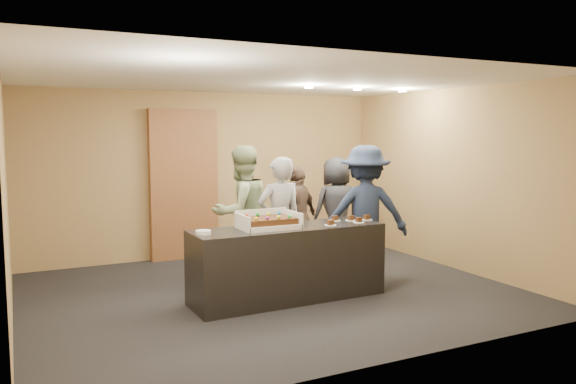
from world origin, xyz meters
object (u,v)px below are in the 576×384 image
object	(u,v)px
person_navy_man	(365,212)
cake_box	(268,224)
storage_cabinet	(184,185)
person_brown_extra	(298,217)
sheet_cake	(269,220)
person_server_grey	(280,222)
serving_counter	(288,263)
person_sage_man	(242,213)
person_dark_suit	(337,209)
plate_stack	(203,232)

from	to	relation	value
person_navy_man	cake_box	bearing A→B (deg)	38.68
storage_cabinet	person_brown_extra	xyz separation A→B (m)	(1.39, -1.33, -0.44)
person_navy_man	storage_cabinet	bearing A→B (deg)	-25.85
sheet_cake	person_server_grey	bearing A→B (deg)	54.82
serving_counter	person_brown_extra	size ratio (longest dim) A/B	1.55
person_server_grey	person_navy_man	xyz separation A→B (m)	(1.24, -0.18, 0.07)
person_sage_man	person_brown_extra	xyz separation A→B (m)	(1.02, 0.27, -0.16)
person_navy_man	sheet_cake	bearing A→B (deg)	39.49
person_dark_suit	person_brown_extra	bearing A→B (deg)	7.34
person_server_grey	person_dark_suit	bearing A→B (deg)	-148.93
plate_stack	person_brown_extra	xyz separation A→B (m)	(1.97, 1.48, -0.15)
person_dark_suit	cake_box	bearing A→B (deg)	39.73
person_brown_extra	plate_stack	bearing A→B (deg)	5.96
person_sage_man	person_navy_man	size ratio (longest dim) A/B	1.00
sheet_cake	person_dark_suit	xyz separation A→B (m)	(1.88, 1.54, -0.17)
person_navy_man	plate_stack	bearing A→B (deg)	35.20
serving_counter	sheet_cake	world-z (taller)	sheet_cake
serving_counter	person_navy_man	bearing A→B (deg)	16.37
person_dark_suit	sheet_cake	bearing A→B (deg)	40.19
person_server_grey	storage_cabinet	bearing A→B (deg)	-73.56
storage_cabinet	cake_box	world-z (taller)	storage_cabinet
person_sage_man	person_dark_suit	distance (m)	1.79
person_sage_man	storage_cabinet	bearing A→B (deg)	-90.68
cake_box	person_brown_extra	xyz separation A→B (m)	(1.15, 1.43, -0.17)
plate_stack	person_sage_man	xyz separation A→B (m)	(0.94, 1.20, 0.01)
person_dark_suit	serving_counter	bearing A→B (deg)	44.39
cake_box	serving_counter	bearing A→B (deg)	-5.70
person_server_grey	person_dark_suit	world-z (taller)	person_server_grey
storage_cabinet	person_server_grey	bearing A→B (deg)	-72.32
person_brown_extra	cake_box	bearing A→B (deg)	20.36
person_sage_man	person_navy_man	world-z (taller)	same
plate_stack	person_navy_man	bearing A→B (deg)	10.65
serving_counter	person_dark_suit	size ratio (longest dim) A/B	1.44
cake_box	person_navy_man	distance (m)	1.74
sheet_cake	person_brown_extra	xyz separation A→B (m)	(1.15, 1.45, -0.22)
storage_cabinet	sheet_cake	distance (m)	2.80
person_brown_extra	person_dark_suit	size ratio (longest dim) A/B	0.93
person_sage_man	sheet_cake	bearing A→B (deg)	70.66
person_sage_man	person_dark_suit	world-z (taller)	person_sage_man
serving_counter	person_dark_suit	bearing A→B (deg)	42.35
plate_stack	person_dark_suit	distance (m)	3.12
person_brown_extra	person_sage_man	bearing A→B (deg)	-16.14
serving_counter	person_server_grey	world-z (taller)	person_server_grey
plate_stack	person_brown_extra	world-z (taller)	person_brown_extra
person_sage_man	cake_box	bearing A→B (deg)	70.55
sheet_cake	person_server_grey	xyz separation A→B (m)	(0.44, 0.63, -0.13)
sheet_cake	person_brown_extra	size ratio (longest dim) A/B	0.38
serving_counter	cake_box	size ratio (longest dim) A/B	3.45
storage_cabinet	plate_stack	distance (m)	2.88
plate_stack	person_server_grey	size ratio (longest dim) A/B	0.10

